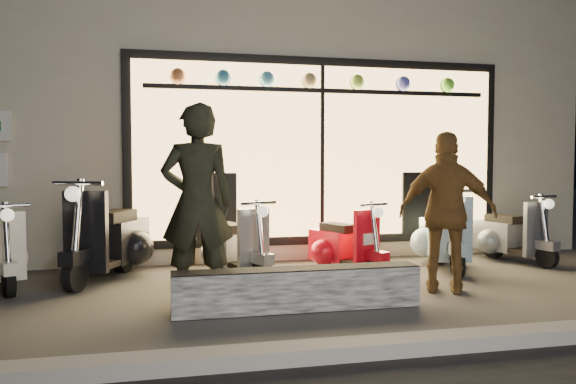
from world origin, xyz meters
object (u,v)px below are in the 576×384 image
at_px(scooter_silver, 232,246).
at_px(man, 197,203).
at_px(woman, 447,213).
at_px(graffiti_barrier, 298,289).
at_px(scooter_red, 341,245).

relative_size(scooter_silver, man, 0.63).
bearing_deg(man, woman, 178.71).
xyz_separation_m(graffiti_barrier, woman, (1.72, 0.35, 0.66)).
distance_m(scooter_red, woman, 1.60).
height_order(scooter_silver, scooter_red, scooter_silver).
height_order(scooter_silver, man, man).
height_order(graffiti_barrier, scooter_red, scooter_red).
relative_size(scooter_silver, woman, 0.72).
bearing_deg(woman, graffiti_barrier, 38.91).
bearing_deg(graffiti_barrier, scooter_red, 59.84).
relative_size(graffiti_barrier, woman, 1.36).
relative_size(graffiti_barrier, man, 1.18).
distance_m(scooter_silver, man, 1.43).
bearing_deg(woman, scooter_silver, -6.08).
relative_size(graffiti_barrier, scooter_red, 1.96).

